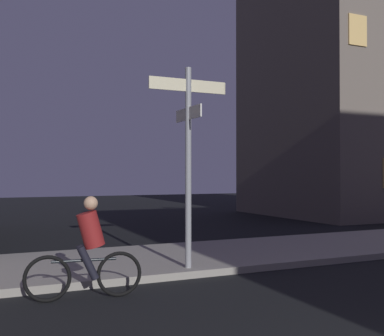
# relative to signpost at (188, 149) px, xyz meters

# --- Properties ---
(sidewalk_kerb) EXTENTS (40.00, 3.50, 0.14)m
(sidewalk_kerb) POSITION_rel_signpost_xyz_m (0.11, 1.41, -2.38)
(sidewalk_kerb) COLOR gray
(sidewalk_kerb) RESTS_ON ground_plane
(signpost) EXTENTS (1.63, 1.15, 3.90)m
(signpost) POSITION_rel_signpost_xyz_m (0.00, 0.00, 0.00)
(signpost) COLOR gray
(signpost) RESTS_ON sidewalk_kerb
(cyclist) EXTENTS (1.82, 0.37, 1.61)m
(cyclist) POSITION_rel_signpost_xyz_m (-2.16, -0.96, -1.70)
(cyclist) COLOR black
(cyclist) RESTS_ON ground_plane
(building_right_block) EXTENTS (8.74, 7.89, 14.07)m
(building_right_block) POSITION_rel_signpost_xyz_m (13.14, 9.40, 4.59)
(building_right_block) COLOR #6B6056
(building_right_block) RESTS_ON ground_plane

